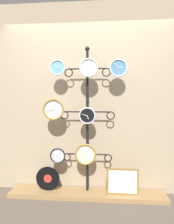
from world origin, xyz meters
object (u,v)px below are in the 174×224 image
Objects in this scene: clock_middle_left at (54,109)px; clock_top_right at (119,68)px; clock_top_center at (89,68)px; clock_bottom_left at (58,156)px; picture_frame at (123,182)px; vinyl_record at (48,179)px; clock_middle_center at (87,116)px; clock_top_left at (58,68)px; display_stand at (87,140)px; clock_bottom_center at (86,154)px.

clock_top_right is at bearing 1.15° from clock_middle_left.
clock_top_center reaches higher than clock_bottom_left.
vinyl_record is at bearing 177.97° from picture_frame.
clock_middle_center is (-0.42, -0.01, -0.64)m from clock_top_right.
clock_top_left reaches higher than clock_top_right.
display_stand reaches higher than clock_top_right.
clock_bottom_center reaches higher than vinyl_record.
clock_middle_center is (0.47, 0.01, -0.08)m from clock_middle_left.
display_stand is 6.09× the size of vinyl_record.
clock_middle_left reaches higher than picture_frame.
vinyl_record is 1.06m from picture_frame.
clock_top_left reaches higher than vinyl_record.
clock_bottom_left is at bearing 177.61° from clock_bottom_center.
display_stand is 9.49× the size of clock_bottom_left.
clock_middle_center is (0.41, -0.00, -0.66)m from clock_top_left.
display_stand is 0.79m from vinyl_record.
clock_top_left is 0.94× the size of clock_middle_center.
clock_top_center reaches higher than clock_top_right.
clock_top_left is at bearing 179.50° from clock_middle_center.
clock_top_left is 0.63× the size of vinyl_record.
vinyl_record is at bearing 176.07° from clock_bottom_center.
clock_middle_center is at bearing -178.70° from picture_frame.
clock_top_right is 0.77m from clock_middle_center.
clock_top_center is 0.60× the size of picture_frame.
display_stand reaches higher than clock_bottom_center.
clock_top_left is at bearing -65.99° from clock_bottom_left.
clock_middle_left is 0.76m from clock_bottom_center.
display_stand reaches higher than vinyl_record.
clock_top_right is 1.55m from picture_frame.
clock_bottom_left is (0.05, 0.04, -0.66)m from clock_middle_left.
clock_top_left is at bearing -15.39° from vinyl_record.
clock_top_right is 1.26m from clock_bottom_center.
clock_top_center reaches higher than picture_frame.
clock_top_center is at bearing -4.34° from clock_bottom_left.
clock_bottom_left is at bearing 36.74° from clock_middle_left.
clock_middle_left is at bearing -28.01° from vinyl_record.
vinyl_record is (-0.16, 0.05, -1.57)m from clock_top_left.
clock_top_center is 1.11× the size of clock_middle_center.
clock_top_right is (0.40, 0.02, -0.01)m from clock_top_center.
clock_middle_left is at bearing -177.59° from clock_bottom_center.
clock_bottom_center is at bearing -99.12° from display_stand.
vinyl_record is (-0.15, 0.02, -0.34)m from clock_bottom_left.
clock_top_left is at bearing -165.28° from display_stand.
vinyl_record is (-0.11, 0.06, -1.00)m from clock_middle_left.
clock_bottom_left is at bearing -168.81° from display_stand.
clock_middle_center is (-0.02, 0.01, -0.65)m from clock_top_center.
clock_middle_center is at bearing -0.50° from clock_top_left.
clock_bottom_left is (-0.01, 0.02, -1.23)m from clock_top_left.
clock_middle_center is 1.03m from picture_frame.
clock_top_right is 1.10× the size of clock_bottom_left.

